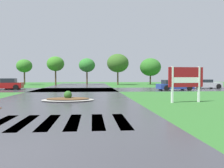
# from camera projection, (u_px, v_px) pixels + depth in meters

# --- Properties ---
(asphalt_roadway) EXTENTS (9.81, 80.00, 0.01)m
(asphalt_roadway) POSITION_uv_depth(u_px,v_px,m) (59.00, 103.00, 14.63)
(asphalt_roadway) COLOR #35353A
(asphalt_roadway) RESTS_ON ground
(asphalt_cross_road) EXTENTS (90.00, 8.83, 0.01)m
(asphalt_cross_road) POSITION_uv_depth(u_px,v_px,m) (76.00, 90.00, 29.26)
(asphalt_cross_road) COLOR #35353A
(asphalt_cross_road) RESTS_ON ground
(crosswalk_stripes) EXTENTS (6.75, 3.22, 0.01)m
(crosswalk_stripes) POSITION_uv_depth(u_px,v_px,m) (37.00, 122.00, 8.68)
(crosswalk_stripes) COLOR white
(crosswalk_stripes) RESTS_ON ground
(estate_billboard) EXTENTS (2.41, 0.42, 2.32)m
(estate_billboard) POSITION_uv_depth(u_px,v_px,m) (186.00, 79.00, 15.09)
(estate_billboard) COLOR white
(estate_billboard) RESTS_ON ground
(median_island) EXTENTS (3.60, 2.32, 0.68)m
(median_island) POSITION_uv_depth(u_px,v_px,m) (68.00, 99.00, 16.24)
(median_island) COLOR #9E9B93
(median_island) RESTS_ON ground
(car_white_sedan) EXTENTS (4.16, 2.27, 1.23)m
(car_white_sedan) POSITION_uv_depth(u_px,v_px,m) (205.00, 84.00, 32.28)
(car_white_sedan) COLOR #B7B7BF
(car_white_sedan) RESTS_ON ground
(car_blue_compact) EXTENTS (4.33, 2.35, 1.24)m
(car_blue_compact) POSITION_uv_depth(u_px,v_px,m) (174.00, 85.00, 28.17)
(car_blue_compact) COLOR navy
(car_blue_compact) RESTS_ON ground
(car_dark_suv) EXTENTS (4.10, 2.29, 1.40)m
(car_dark_suv) POSITION_uv_depth(u_px,v_px,m) (7.00, 84.00, 29.66)
(car_dark_suv) COLOR maroon
(car_dark_suv) RESTS_ON ground
(drainage_pipe_stack) EXTENTS (1.46, 1.13, 0.91)m
(drainage_pipe_stack) POSITION_uv_depth(u_px,v_px,m) (10.00, 85.00, 31.11)
(drainage_pipe_stack) COLOR #9E9B93
(drainage_pipe_stack) RESTS_ON ground
(background_treeline) EXTENTS (34.68, 5.53, 5.96)m
(background_treeline) POSITION_uv_depth(u_px,v_px,m) (89.00, 65.00, 45.46)
(background_treeline) COLOR #4C3823
(background_treeline) RESTS_ON ground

